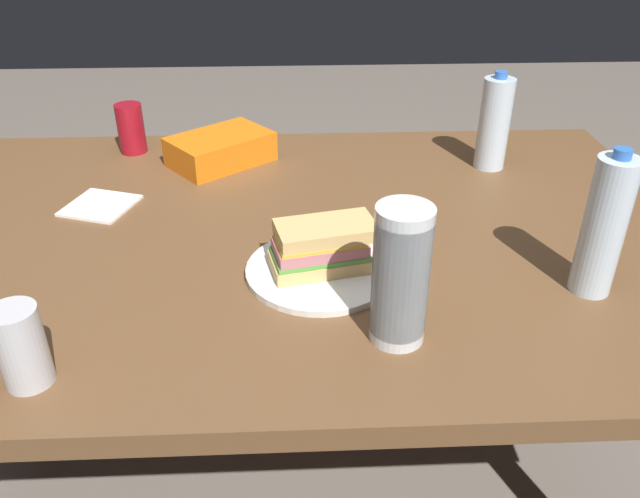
{
  "coord_description": "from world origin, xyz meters",
  "views": [
    {
      "loc": [
        0.02,
        -1.11,
        1.35
      ],
      "look_at": [
        0.06,
        -0.16,
        0.79
      ],
      "focal_mm": 35.94,
      "sensor_mm": 36.0,
      "label": 1
    }
  ],
  "objects_px": {
    "paper_plate": "(320,270)",
    "soda_can_silver": "(21,347)",
    "plastic_cup_stack": "(401,276)",
    "water_bottle_spare": "(604,227)",
    "water_bottle_tall": "(494,123)",
    "soda_can_red": "(131,128)",
    "dining_table": "(287,263)",
    "chip_bag": "(221,149)",
    "sandwich": "(322,247)"
  },
  "relations": [
    {
      "from": "chip_bag",
      "to": "water_bottle_spare",
      "type": "height_order",
      "value": "water_bottle_spare"
    },
    {
      "from": "plastic_cup_stack",
      "to": "water_bottle_spare",
      "type": "xyz_separation_m",
      "value": [
        0.35,
        0.11,
        0.01
      ]
    },
    {
      "from": "sandwich",
      "to": "soda_can_silver",
      "type": "xyz_separation_m",
      "value": [
        -0.42,
        -0.26,
        0.01
      ]
    },
    {
      "from": "chip_bag",
      "to": "water_bottle_spare",
      "type": "bearing_deg",
      "value": 100.98
    },
    {
      "from": "sandwich",
      "to": "soda_can_red",
      "type": "xyz_separation_m",
      "value": [
        -0.45,
        0.58,
        0.01
      ]
    },
    {
      "from": "chip_bag",
      "to": "plastic_cup_stack",
      "type": "height_order",
      "value": "plastic_cup_stack"
    },
    {
      "from": "dining_table",
      "to": "chip_bag",
      "type": "relative_size",
      "value": 7.11
    },
    {
      "from": "water_bottle_tall",
      "to": "soda_can_red",
      "type": "bearing_deg",
      "value": 171.34
    },
    {
      "from": "plastic_cup_stack",
      "to": "water_bottle_spare",
      "type": "distance_m",
      "value": 0.36
    },
    {
      "from": "water_bottle_spare",
      "to": "soda_can_silver",
      "type": "relative_size",
      "value": 2.08
    },
    {
      "from": "dining_table",
      "to": "water_bottle_tall",
      "type": "distance_m",
      "value": 0.6
    },
    {
      "from": "chip_bag",
      "to": "sandwich",
      "type": "bearing_deg",
      "value": 75.2
    },
    {
      "from": "sandwich",
      "to": "soda_can_silver",
      "type": "height_order",
      "value": "soda_can_silver"
    },
    {
      "from": "paper_plate",
      "to": "soda_can_silver",
      "type": "relative_size",
      "value": 2.15
    },
    {
      "from": "water_bottle_tall",
      "to": "water_bottle_spare",
      "type": "relative_size",
      "value": 0.9
    },
    {
      "from": "dining_table",
      "to": "water_bottle_spare",
      "type": "distance_m",
      "value": 0.6
    },
    {
      "from": "paper_plate",
      "to": "plastic_cup_stack",
      "type": "relative_size",
      "value": 1.19
    },
    {
      "from": "dining_table",
      "to": "plastic_cup_stack",
      "type": "distance_m",
      "value": 0.43
    },
    {
      "from": "dining_table",
      "to": "soda_can_red",
      "type": "height_order",
      "value": "soda_can_red"
    },
    {
      "from": "dining_table",
      "to": "soda_can_silver",
      "type": "bearing_deg",
      "value": -130.15
    },
    {
      "from": "chip_bag",
      "to": "water_bottle_spare",
      "type": "xyz_separation_m",
      "value": [
        0.67,
        -0.57,
        0.09
      ]
    },
    {
      "from": "chip_bag",
      "to": "plastic_cup_stack",
      "type": "distance_m",
      "value": 0.76
    },
    {
      "from": "water_bottle_spare",
      "to": "soda_can_silver",
      "type": "height_order",
      "value": "water_bottle_spare"
    },
    {
      "from": "water_bottle_spare",
      "to": "chip_bag",
      "type": "bearing_deg",
      "value": 139.48
    },
    {
      "from": "chip_bag",
      "to": "water_bottle_tall",
      "type": "xyz_separation_m",
      "value": [
        0.64,
        -0.05,
        0.07
      ]
    },
    {
      "from": "sandwich",
      "to": "chip_bag",
      "type": "xyz_separation_m",
      "value": [
        -0.22,
        0.5,
        -0.02
      ]
    },
    {
      "from": "paper_plate",
      "to": "water_bottle_tall",
      "type": "xyz_separation_m",
      "value": [
        0.42,
        0.45,
        0.1
      ]
    },
    {
      "from": "soda_can_red",
      "to": "water_bottle_spare",
      "type": "height_order",
      "value": "water_bottle_spare"
    },
    {
      "from": "dining_table",
      "to": "soda_can_red",
      "type": "xyz_separation_m",
      "value": [
        -0.38,
        0.42,
        0.14
      ]
    },
    {
      "from": "paper_plate",
      "to": "water_bottle_spare",
      "type": "xyz_separation_m",
      "value": [
        0.45,
        -0.07,
        0.11
      ]
    },
    {
      "from": "plastic_cup_stack",
      "to": "soda_can_silver",
      "type": "xyz_separation_m",
      "value": [
        -0.52,
        -0.07,
        -0.05
      ]
    },
    {
      "from": "dining_table",
      "to": "chip_bag",
      "type": "bearing_deg",
      "value": 114.67
    },
    {
      "from": "sandwich",
      "to": "soda_can_red",
      "type": "relative_size",
      "value": 1.6
    },
    {
      "from": "paper_plate",
      "to": "plastic_cup_stack",
      "type": "xyz_separation_m",
      "value": [
        0.11,
        -0.18,
        0.1
      ]
    },
    {
      "from": "paper_plate",
      "to": "soda_can_silver",
      "type": "distance_m",
      "value": 0.49
    },
    {
      "from": "paper_plate",
      "to": "plastic_cup_stack",
      "type": "bearing_deg",
      "value": -59.34
    },
    {
      "from": "soda_can_red",
      "to": "sandwich",
      "type": "bearing_deg",
      "value": -52.54
    },
    {
      "from": "chip_bag",
      "to": "soda_can_silver",
      "type": "bearing_deg",
      "value": 36.87
    },
    {
      "from": "paper_plate",
      "to": "soda_can_red",
      "type": "bearing_deg",
      "value": 127.13
    },
    {
      "from": "sandwich",
      "to": "chip_bag",
      "type": "distance_m",
      "value": 0.55
    },
    {
      "from": "paper_plate",
      "to": "soda_can_silver",
      "type": "xyz_separation_m",
      "value": [
        -0.42,
        -0.26,
        0.06
      ]
    },
    {
      "from": "paper_plate",
      "to": "soda_can_silver",
      "type": "height_order",
      "value": "soda_can_silver"
    },
    {
      "from": "paper_plate",
      "to": "water_bottle_tall",
      "type": "height_order",
      "value": "water_bottle_tall"
    },
    {
      "from": "sandwich",
      "to": "chip_bag",
      "type": "height_order",
      "value": "sandwich"
    },
    {
      "from": "sandwich",
      "to": "paper_plate",
      "type": "bearing_deg",
      "value": -141.02
    },
    {
      "from": "sandwich",
      "to": "soda_can_red",
      "type": "height_order",
      "value": "soda_can_red"
    },
    {
      "from": "dining_table",
      "to": "water_bottle_spare",
      "type": "xyz_separation_m",
      "value": [
        0.51,
        -0.23,
        0.2
      ]
    },
    {
      "from": "water_bottle_tall",
      "to": "water_bottle_spare",
      "type": "xyz_separation_m",
      "value": [
        0.03,
        -0.52,
        0.01
      ]
    },
    {
      "from": "water_bottle_spare",
      "to": "paper_plate",
      "type": "bearing_deg",
      "value": 171.35
    },
    {
      "from": "sandwich",
      "to": "water_bottle_tall",
      "type": "relative_size",
      "value": 0.86
    }
  ]
}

